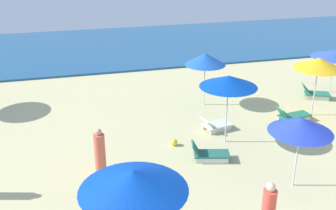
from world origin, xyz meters
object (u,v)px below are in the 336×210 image
Objects in this scene: lounge_chair_2_1 at (215,125)px; beachgoer_3 at (100,153)px; umbrella_5 at (205,59)px; umbrella_6 at (301,125)px; lounge_chair_8_0 at (292,116)px; umbrella_2 at (229,81)px; umbrella_1 at (133,181)px; beach_ball_0 at (174,142)px; lounge_chair_2_0 at (209,154)px; umbrella_8 at (319,63)px; umbrella_3 at (335,54)px; lounge_chair_3_0 at (315,93)px.

lounge_chair_2_1 is 0.83× the size of beachgoer_3.
umbrella_6 is at bearing -85.89° from umbrella_5.
umbrella_2 is at bearing 98.79° from lounge_chair_8_0.
umbrella_1 reaches higher than umbrella_5.
beach_ball_0 is (-2.95, 3.55, -2.00)m from umbrella_6.
beach_ball_0 is (-5.47, -0.79, -0.13)m from lounge_chair_8_0.
lounge_chair_8_0 is (3.48, 1.00, -2.21)m from umbrella_2.
lounge_chair_2_1 is (4.52, 6.57, -2.24)m from umbrella_1.
lounge_chair_2_0 is 0.55× the size of umbrella_8.
umbrella_1 is 4.87m from beachgoer_3.
umbrella_8 is (9.22, 6.92, -0.08)m from umbrella_1.
lounge_chair_8_0 is at bearing 39.13° from umbrella_1.
umbrella_8 is at bearing 16.53° from umbrella_2.
umbrella_3 is at bearing 54.70° from beachgoer_3.
lounge_chair_2_0 is at bearing -149.74° from umbrella_3.
lounge_chair_3_0 is at bearing -6.96° from umbrella_5.
umbrella_5 reaches higher than umbrella_6.
umbrella_1 is at bearing -141.86° from umbrella_3.
umbrella_2 is 2.74m from lounge_chair_2_0.
beachgoer_3 is at bearing -138.38° from umbrella_5.
umbrella_3 is (11.73, 9.21, -0.46)m from umbrella_1.
beach_ball_0 is (-7.93, -2.88, -0.14)m from lounge_chair_3_0.
lounge_chair_8_0 is at bearing -50.50° from lounge_chair_2_0.
lounge_chair_2_1 is at bearing 55.48° from umbrella_1.
umbrella_1 is at bearing -52.02° from beachgoer_3.
umbrella_2 is 7.05m from lounge_chair_3_0.
umbrella_5 is at bearing 40.45° from lounge_chair_8_0.
umbrella_2 is at bearing 44.93° from beachgoer_3.
umbrella_8 is at bearing -29.20° from umbrella_5.
lounge_chair_2_1 is 2.15m from beach_ball_0.
lounge_chair_3_0 is 0.91× the size of beachgoer_3.
beach_ball_0 is (-1.99, 0.21, -2.35)m from umbrella_2.
lounge_chair_2_0 is 9.76m from umbrella_3.
umbrella_2 is 5.27m from beachgoer_3.
umbrella_2 is at bearing -29.16° from lounge_chair_2_0.
umbrella_3 is 4.90m from lounge_chair_8_0.
umbrella_3 is at bearing 20.72° from beach_ball_0.
lounge_chair_2_1 is at bearing 22.98° from beach_ball_0.
umbrella_3 is at bearing 48.42° from umbrella_6.
umbrella_2 is 4.90m from umbrella_8.
beach_ball_0 is (-2.44, -3.55, -2.10)m from umbrella_5.
umbrella_1 reaches higher than beach_ball_0.
beachgoer_3 is (-9.57, -2.37, -1.64)m from umbrella_8.
umbrella_2 is at bearing 167.91° from lounge_chair_2_1.
umbrella_6 is 5.03m from beach_ball_0.
umbrella_2 reaches higher than umbrella_6.
lounge_chair_3_0 is at bearing -44.58° from lounge_chair_2_0.
umbrella_2 is at bearing 140.21° from lounge_chair_3_0.
umbrella_6 is at bearing 142.65° from lounge_chair_8_0.
lounge_chair_8_0 is (3.50, -0.05, 0.03)m from lounge_chair_2_1.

